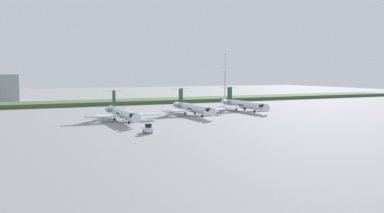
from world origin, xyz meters
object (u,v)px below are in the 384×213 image
Objects in this scene: regional_jet_nearest at (122,113)px; safety_cone_front_marker at (266,115)px; baggage_tug at (148,129)px; regional_jet_second at (192,108)px; antenna_mast at (225,84)px; regional_jet_third at (243,104)px.

regional_jet_nearest reaches higher than safety_cone_front_marker.
baggage_tug is (-0.23, -26.35, -1.53)m from regional_jet_nearest.
regional_jet_second is 42.96m from antenna_mast.
baggage_tug is (-50.96, -38.15, -1.53)m from regional_jet_third.
regional_jet_second is 1.00× the size of regional_jet_third.
antenna_mast is at bearing 76.96° from regional_jet_third.
regional_jet_third is at bearing -103.04° from antenna_mast.
antenna_mast is 42.24× the size of safety_cone_front_marker.
antenna_mast reaches higher than regional_jet_third.
regional_jet_nearest is at bearing -166.91° from regional_jet_third.
antenna_mast reaches higher than safety_cone_front_marker.
regional_jet_second is 42.26m from baggage_tug.
regional_jet_second is 9.69× the size of baggage_tug.
regional_jet_third is 26.20m from antenna_mast.
regional_jet_third is 9.69× the size of baggage_tug.
regional_jet_third reaches higher than baggage_tug.
baggage_tug is at bearing -129.43° from regional_jet_second.
antenna_mast is (56.41, 36.37, 7.11)m from regional_jet_nearest.
antenna_mast is (29.82, 30.10, 7.11)m from regional_jet_second.
regional_jet_third is at bearing 13.09° from regional_jet_nearest.
baggage_tug is 5.82× the size of safety_cone_front_marker.
antenna_mast is at bearing 45.27° from regional_jet_second.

